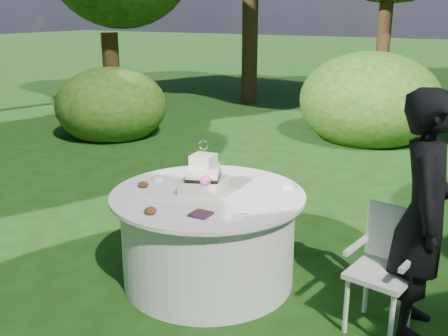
{
  "coord_description": "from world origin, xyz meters",
  "views": [
    {
      "loc": [
        2.07,
        -3.36,
        2.18
      ],
      "look_at": [
        0.15,
        0.0,
        1.0
      ],
      "focal_mm": 42.0,
      "sensor_mm": 36.0,
      "label": 1
    }
  ],
  "objects_px": {
    "napkins": "(201,214)",
    "cake": "(204,178)",
    "guest": "(424,216)",
    "chair": "(386,260)",
    "table": "(208,237)"
  },
  "relations": [
    {
      "from": "cake",
      "to": "chair",
      "type": "xyz_separation_m",
      "value": [
        1.47,
        0.02,
        -0.37
      ]
    },
    {
      "from": "napkins",
      "to": "chair",
      "type": "xyz_separation_m",
      "value": [
        1.21,
        0.47,
        -0.26
      ]
    },
    {
      "from": "napkins",
      "to": "cake",
      "type": "bearing_deg",
      "value": 119.58
    },
    {
      "from": "guest",
      "to": "chair",
      "type": "bearing_deg",
      "value": 105.63
    },
    {
      "from": "guest",
      "to": "table",
      "type": "xyz_separation_m",
      "value": [
        -1.62,
        -0.12,
        -0.47
      ]
    },
    {
      "from": "guest",
      "to": "chair",
      "type": "xyz_separation_m",
      "value": [
        -0.2,
        -0.09,
        -0.34
      ]
    },
    {
      "from": "table",
      "to": "chair",
      "type": "relative_size",
      "value": 1.77
    },
    {
      "from": "cake",
      "to": "chair",
      "type": "distance_m",
      "value": 1.51
    },
    {
      "from": "table",
      "to": "chair",
      "type": "bearing_deg",
      "value": 1.46
    },
    {
      "from": "guest",
      "to": "table",
      "type": "distance_m",
      "value": 1.69
    },
    {
      "from": "napkins",
      "to": "cake",
      "type": "relative_size",
      "value": 0.33
    },
    {
      "from": "napkins",
      "to": "cake",
      "type": "height_order",
      "value": "cake"
    },
    {
      "from": "napkins",
      "to": "table",
      "type": "bearing_deg",
      "value": 115.62
    },
    {
      "from": "napkins",
      "to": "guest",
      "type": "height_order",
      "value": "guest"
    },
    {
      "from": "guest",
      "to": "cake",
      "type": "distance_m",
      "value": 1.67
    }
  ]
}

